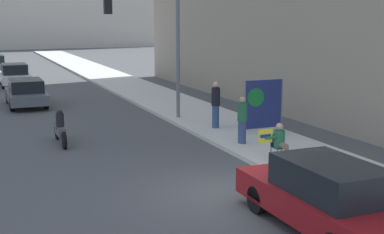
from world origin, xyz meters
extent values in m
plane|color=#4F4F51|center=(0.00, 0.00, 0.00)|extent=(160.00, 160.00, 0.00)
cube|color=beige|center=(3.43, 15.00, 0.07)|extent=(3.46, 90.00, 0.14)
cylinder|color=#474C56|center=(2.28, 1.68, 0.35)|extent=(0.03, 0.03, 0.41)
cylinder|color=#474C56|center=(2.65, 1.68, 0.35)|extent=(0.03, 0.03, 0.41)
cylinder|color=#474C56|center=(2.28, 2.05, 0.35)|extent=(0.03, 0.03, 0.41)
cylinder|color=#474C56|center=(2.65, 2.05, 0.35)|extent=(0.03, 0.03, 0.41)
cube|color=navy|center=(2.47, 1.86, 0.57)|extent=(0.40, 0.40, 0.02)
cube|color=navy|center=(2.47, 2.05, 0.77)|extent=(0.40, 0.02, 0.38)
cylinder|color=#756651|center=(2.47, 1.70, 0.67)|extent=(0.18, 0.42, 0.18)
cylinder|color=#756651|center=(2.47, 1.49, 0.35)|extent=(0.16, 0.16, 0.41)
cube|color=black|center=(2.47, 1.43, 0.19)|extent=(0.20, 0.28, 0.10)
cylinder|color=#236642|center=(2.47, 1.89, 0.84)|extent=(0.34, 0.34, 0.52)
sphere|color=tan|center=(2.47, 1.89, 1.21)|extent=(0.22, 0.22, 0.22)
cylinder|color=#236642|center=(2.14, 1.81, 0.92)|extent=(0.45, 0.09, 0.09)
cube|color=yellow|center=(1.94, 1.81, 0.98)|extent=(0.48, 0.02, 0.42)
cube|color=navy|center=(1.94, 1.80, 0.98)|extent=(0.36, 0.01, 0.10)
cylinder|color=#334775|center=(2.51, 4.37, 0.54)|extent=(0.28, 0.28, 0.79)
cylinder|color=#236642|center=(2.51, 4.37, 1.25)|extent=(0.34, 0.34, 0.63)
sphere|color=tan|center=(2.51, 4.37, 1.67)|extent=(0.21, 0.21, 0.21)
cylinder|color=#334775|center=(2.78, 7.11, 0.59)|extent=(0.28, 0.28, 0.89)
cylinder|color=black|center=(2.78, 7.11, 1.39)|extent=(0.34, 0.34, 0.71)
sphere|color=beige|center=(2.78, 7.11, 1.86)|extent=(0.23, 0.23, 0.23)
cylinder|color=slate|center=(3.45, 5.95, 1.13)|extent=(0.06, 0.06, 1.96)
cylinder|color=slate|center=(5.07, 5.95, 1.13)|extent=(0.06, 0.06, 1.96)
cube|color=navy|center=(4.26, 5.95, 1.18)|extent=(1.62, 0.02, 1.86)
cylinder|color=#197A33|center=(3.91, 5.93, 1.45)|extent=(0.71, 0.01, 0.71)
cylinder|color=slate|center=(2.24, 9.80, 2.93)|extent=(0.16, 0.16, 5.57)
cube|color=black|center=(-0.74, 9.90, 4.99)|extent=(0.31, 0.31, 0.84)
sphere|color=green|center=(-0.74, 9.90, 4.71)|extent=(0.18, 0.18, 0.18)
cube|color=maroon|center=(0.62, -2.85, 0.57)|extent=(1.72, 4.68, 0.59)
cube|color=black|center=(0.62, -3.04, 1.20)|extent=(1.48, 2.44, 0.68)
cylinder|color=black|center=(-0.13, -1.40, 0.32)|extent=(0.22, 0.64, 0.64)
cylinder|color=black|center=(1.37, -1.40, 0.32)|extent=(0.22, 0.64, 0.64)
cube|color=#565B60|center=(-3.51, 16.36, 0.52)|extent=(1.80, 4.27, 0.50)
cube|color=black|center=(-3.51, 16.19, 1.08)|extent=(1.55, 2.22, 0.61)
cylinder|color=black|center=(-4.30, 17.69, 0.32)|extent=(0.22, 0.64, 0.64)
cylinder|color=black|center=(-2.72, 17.69, 0.32)|extent=(0.22, 0.64, 0.64)
cylinder|color=black|center=(-4.30, 15.04, 0.32)|extent=(0.22, 0.64, 0.64)
cylinder|color=black|center=(-2.72, 15.04, 0.32)|extent=(0.22, 0.64, 0.64)
cube|color=white|center=(-3.38, 25.18, 0.55)|extent=(1.77, 4.39, 0.55)
cube|color=black|center=(-3.38, 25.01, 1.14)|extent=(1.52, 2.29, 0.64)
cylinder|color=black|center=(-4.16, 26.55, 0.32)|extent=(0.22, 0.64, 0.64)
cylinder|color=black|center=(-2.60, 26.55, 0.32)|extent=(0.22, 0.64, 0.64)
cylinder|color=black|center=(-4.16, 23.82, 0.32)|extent=(0.22, 0.64, 0.64)
cylinder|color=black|center=(-2.60, 23.82, 0.32)|extent=(0.22, 0.64, 0.64)
cylinder|color=black|center=(-3.49, 35.40, 0.32)|extent=(0.22, 0.64, 0.64)
cylinder|color=black|center=(-3.49, 32.76, 0.32)|extent=(0.22, 0.64, 0.64)
cube|color=#565B60|center=(-3.23, 7.29, 0.48)|extent=(0.24, 0.99, 0.32)
cylinder|color=black|center=(-3.23, 7.24, 0.83)|extent=(0.28, 0.28, 0.56)
sphere|color=black|center=(-3.23, 7.24, 1.12)|extent=(0.24, 0.24, 0.24)
cylinder|color=black|center=(-3.23, 8.11, 0.30)|extent=(0.10, 0.60, 0.60)
cylinder|color=black|center=(-3.23, 6.46, 0.30)|extent=(0.10, 0.60, 0.60)
camera|label=1|loc=(-6.03, -11.66, 4.45)|focal=50.00mm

